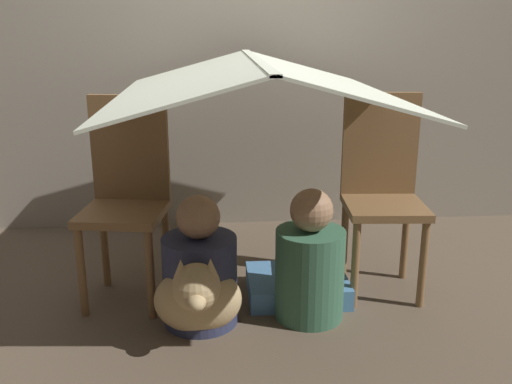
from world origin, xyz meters
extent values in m
plane|color=brown|center=(0.00, 0.00, 0.00)|extent=(8.80, 8.80, 0.00)
cube|color=gray|center=(0.00, 1.16, 1.25)|extent=(7.00, 0.05, 2.50)
cylinder|color=brown|center=(-0.78, -0.03, 0.21)|extent=(0.04, 0.04, 0.41)
cylinder|color=brown|center=(-0.47, -0.08, 0.21)|extent=(0.04, 0.04, 0.41)
cylinder|color=brown|center=(-0.73, 0.27, 0.21)|extent=(0.04, 0.04, 0.41)
cylinder|color=brown|center=(-0.43, 0.22, 0.21)|extent=(0.04, 0.04, 0.41)
cube|color=brown|center=(-0.60, 0.10, 0.43)|extent=(0.41, 0.41, 0.04)
cube|color=brown|center=(-0.58, 0.26, 0.70)|extent=(0.36, 0.08, 0.49)
cylinder|color=brown|center=(0.44, -0.05, 0.21)|extent=(0.04, 0.04, 0.41)
cylinder|color=brown|center=(0.74, -0.07, 0.21)|extent=(0.04, 0.04, 0.41)
cylinder|color=brown|center=(0.46, 0.26, 0.21)|extent=(0.04, 0.04, 0.41)
cylinder|color=brown|center=(0.76, 0.24, 0.21)|extent=(0.04, 0.04, 0.41)
cube|color=brown|center=(0.60, 0.10, 0.43)|extent=(0.39, 0.39, 0.04)
cube|color=brown|center=(0.61, 0.26, 0.70)|extent=(0.36, 0.05, 0.49)
cube|color=silver|center=(-0.30, 0.10, 1.02)|extent=(0.60, 1.54, 0.17)
cube|color=silver|center=(0.30, 0.10, 1.02)|extent=(0.60, 1.54, 0.17)
cube|color=silver|center=(0.00, 0.10, 1.10)|extent=(0.04, 1.54, 0.01)
cylinder|color=#2D3351|center=(-0.26, -0.12, 0.19)|extent=(0.32, 0.32, 0.39)
sphere|color=#9E7556|center=(-0.26, -0.12, 0.48)|extent=(0.18, 0.18, 0.18)
cylinder|color=#38664C|center=(0.22, -0.11, 0.20)|extent=(0.30, 0.30, 0.40)
sphere|color=#9E7556|center=(0.22, -0.11, 0.50)|extent=(0.18, 0.18, 0.18)
ellipsoid|color=tan|center=(-0.27, -0.21, 0.15)|extent=(0.37, 0.21, 0.29)
sphere|color=tan|center=(-0.27, -0.35, 0.27)|extent=(0.19, 0.19, 0.19)
ellipsoid|color=tan|center=(-0.27, -0.43, 0.25)|extent=(0.08, 0.10, 0.07)
cone|color=tan|center=(-0.32, -0.35, 0.35)|extent=(0.07, 0.07, 0.09)
cone|color=tan|center=(-0.21, -0.35, 0.35)|extent=(0.07, 0.07, 0.09)
cube|color=#4C7FB2|center=(0.20, 0.09, 0.05)|extent=(0.47, 0.37, 0.10)
camera|label=1|loc=(-0.19, -2.37, 1.26)|focal=40.00mm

